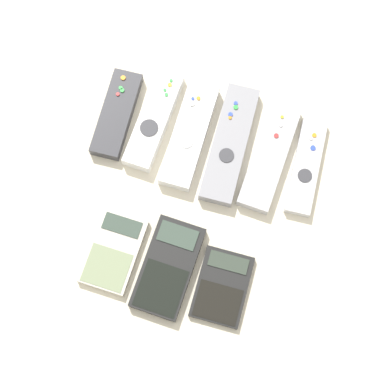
% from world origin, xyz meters
% --- Properties ---
extents(ground_plane, '(3.00, 3.00, 0.00)m').
position_xyz_m(ground_plane, '(0.00, 0.00, 0.00)').
color(ground_plane, beige).
extents(remote_0, '(0.06, 0.16, 0.02)m').
position_xyz_m(remote_0, '(-0.17, 0.12, 0.01)').
color(remote_0, '#333338').
rests_on(remote_0, ground_plane).
extents(remote_1, '(0.05, 0.18, 0.03)m').
position_xyz_m(remote_1, '(-0.10, 0.13, 0.01)').
color(remote_1, white).
rests_on(remote_1, ground_plane).
extents(remote_2, '(0.06, 0.19, 0.03)m').
position_xyz_m(remote_2, '(-0.03, 0.12, 0.01)').
color(remote_2, white).
rests_on(remote_2, ground_plane).
extents(remote_3, '(0.07, 0.21, 0.02)m').
position_xyz_m(remote_3, '(0.04, 0.13, 0.01)').
color(remote_3, gray).
rests_on(remote_3, ground_plane).
extents(remote_4, '(0.06, 0.20, 0.02)m').
position_xyz_m(remote_4, '(0.11, 0.13, 0.01)').
color(remote_4, '#B7B7BC').
rests_on(remote_4, ground_plane).
extents(remote_5, '(0.05, 0.17, 0.02)m').
position_xyz_m(remote_5, '(0.17, 0.13, 0.01)').
color(remote_5, silver).
rests_on(remote_5, ground_plane).
extents(calculator_0, '(0.08, 0.13, 0.01)m').
position_xyz_m(calculator_0, '(-0.09, -0.10, 0.01)').
color(calculator_0, beige).
rests_on(calculator_0, ground_plane).
extents(calculator_1, '(0.08, 0.16, 0.02)m').
position_xyz_m(calculator_1, '(-0.00, -0.10, 0.01)').
color(calculator_1, black).
rests_on(calculator_1, ground_plane).
extents(calculator_2, '(0.08, 0.12, 0.01)m').
position_xyz_m(calculator_2, '(0.09, -0.11, 0.01)').
color(calculator_2, black).
rests_on(calculator_2, ground_plane).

